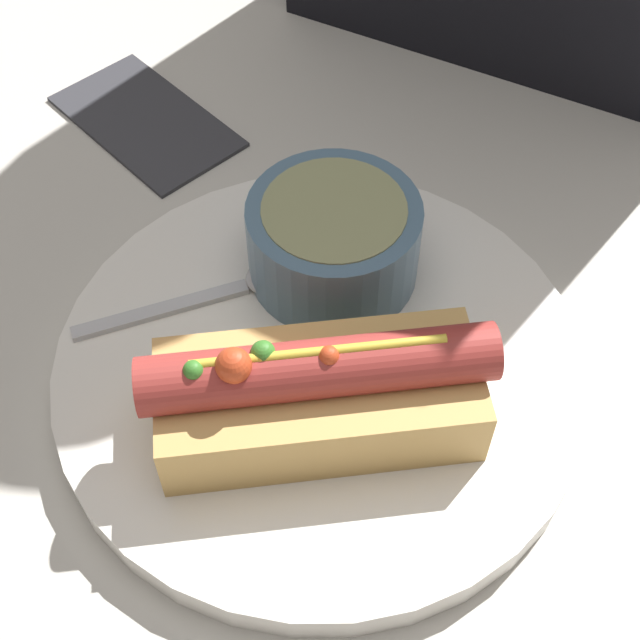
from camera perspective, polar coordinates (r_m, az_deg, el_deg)
The scene contains 6 objects.
ground_plane at distance 0.51m, azimuth 0.00°, elevation -3.72°, with size 4.00×4.00×0.00m, color #BCB7AD.
dinner_plate at distance 0.50m, azimuth 0.00°, elevation -3.09°, with size 0.29×0.29×0.02m.
hot_dog at distance 0.45m, azimuth -0.14°, elevation -4.60°, with size 0.17×0.15×0.07m.
soup_bowl at distance 0.51m, azimuth 0.88°, elevation 5.28°, with size 0.10×0.10×0.05m.
spoon at distance 0.52m, azimuth -4.48°, elevation 2.36°, with size 0.11×0.12×0.01m.
napkin at distance 0.66m, azimuth -11.09°, elevation 12.47°, with size 0.16×0.12×0.01m.
Camera 1 is at (0.13, -0.25, 0.42)m, focal length 50.00 mm.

